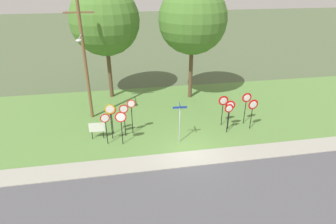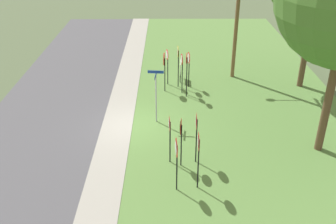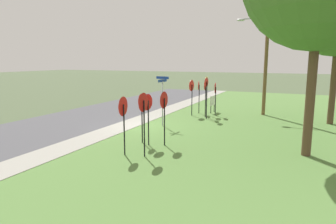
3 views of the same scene
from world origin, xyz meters
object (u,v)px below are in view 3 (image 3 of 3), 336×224
Objects in this scene: stop_sign_near_right at (199,90)px; utility_pole at (265,43)px; stop_sign_far_left at (206,87)px; yield_sign_near_right at (148,107)px; street_name_post at (163,97)px; stop_sign_near_left at (205,91)px; stop_sign_far_center at (192,90)px; stop_sign_center_tall at (215,92)px; stop_sign_far_right at (207,90)px; yield_sign_far_left at (164,105)px; yield_sign_far_right at (123,112)px; yield_sign_near_left at (141,107)px; yield_sign_center at (143,109)px; notice_board at (213,101)px.

utility_pole is (-1.32, 4.25, 3.30)m from stop_sign_near_right.
yield_sign_near_right is (8.57, -0.11, -0.19)m from stop_sign_far_left.
street_name_post is 0.31× the size of utility_pole.
stop_sign_far_center is at bearing -107.99° from stop_sign_near_left.
yield_sign_near_right reaches higher than stop_sign_center_tall.
stop_sign_far_right reaches higher than stop_sign_far_center.
yield_sign_far_right is at bearing -22.38° from yield_sign_far_left.
stop_sign_near_left is 7.38m from yield_sign_far_left.
yield_sign_near_left is 0.98× the size of yield_sign_near_right.
yield_sign_far_left is (7.37, 0.35, 0.05)m from stop_sign_near_left.
stop_sign_far_right is at bearing -45.16° from utility_pole.
stop_sign_far_center is 0.27× the size of utility_pole.
street_name_post reaches higher than stop_sign_center_tall.
stop_sign_far_right reaches higher than stop_sign_center_tall.
yield_sign_far_left is 2.14m from yield_sign_far_right.
stop_sign_far_left is 8.32m from yield_sign_near_left.
yield_sign_near_right is (0.28, 0.48, 0.04)m from yield_sign_near_left.
yield_sign_near_right is 0.25× the size of utility_pole.
stop_sign_center_tall is (-0.88, 0.45, -0.14)m from stop_sign_near_left.
utility_pole is at bearing 122.75° from stop_sign_far_center.
yield_sign_near_left is (7.61, 0.25, -0.10)m from stop_sign_far_center.
stop_sign_far_right is (1.80, 1.12, 0.24)m from stop_sign_near_right.
stop_sign_near_left is at bearing 170.45° from yield_sign_near_left.
yield_sign_far_left is 0.95× the size of yield_sign_center.
stop_sign_near_right is 10.51m from yield_sign_center.
yield_sign_center is (10.10, 0.51, -0.00)m from stop_sign_far_left.
stop_sign_far_center is at bearing -170.72° from yield_sign_center.
yield_sign_near_right is 0.73m from yield_sign_far_left.
yield_sign_center is at bearing 2.54° from stop_sign_far_left.
stop_sign_near_left is 2.00× the size of notice_board.
notice_board is at bearing 153.69° from stop_sign_far_center.
street_name_post reaches higher than yield_sign_center.
stop_sign_far_right reaches higher than yield_sign_near_right.
street_name_post is at bearing -151.62° from yield_sign_far_left.
yield_sign_center is at bearing 4.48° from notice_board.
stop_sign_center_tall is 0.99× the size of yield_sign_near_left.
stop_sign_far_left is 4.98m from utility_pole.
stop_sign_far_right reaches higher than yield_sign_far_left.
yield_sign_near_right is at bearing -19.92° from utility_pole.
yield_sign_near_right is at bearing -1.09° from stop_sign_far_left.
stop_sign_far_left is at bearing -176.02° from yield_sign_center.
yield_sign_center reaches higher than yield_sign_far_right.
street_name_post is at bearing -161.24° from yield_sign_center.
stop_sign_near_left is 1.00m from stop_sign_center_tall.
yield_sign_far_right is (9.32, -0.55, 0.01)m from stop_sign_near_left.
yield_sign_far_left reaches higher than stop_sign_near_right.
yield_sign_center reaches higher than yield_sign_near_right.
stop_sign_far_center is 1.09× the size of stop_sign_center_tall.
stop_sign_far_left reaches higher than notice_board.
yield_sign_near_left is (7.37, -0.80, -0.08)m from stop_sign_near_left.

